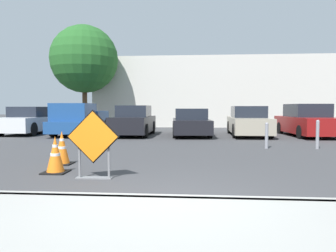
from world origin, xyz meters
TOP-DOWN VIEW (x-y plane):
  - ground_plane at (0.00, 10.00)m, footprint 96.00×96.00m
  - sidewalk_strip at (0.00, -1.56)m, footprint 30.37×3.13m
  - curb_lip at (0.00, 0.00)m, footprint 30.37×0.20m
  - road_closed_sign at (-1.60, 1.64)m, footprint 1.05×0.20m
  - traffic_cone_nearest at (-2.60, 2.15)m, footprint 0.51×0.51m
  - traffic_cone_second at (-2.88, 3.19)m, footprint 0.49×0.49m
  - parked_car_nearest at (-8.38, 12.16)m, footprint 1.88×4.32m
  - pickup_truck at (-5.51, 11.68)m, footprint 2.06×5.07m
  - parked_car_second at (-2.67, 11.60)m, footprint 1.78×4.15m
  - parked_car_third at (0.19, 11.74)m, footprint 2.04×4.44m
  - parked_car_fourth at (3.05, 11.94)m, footprint 1.87×4.53m
  - parked_car_fifth at (5.90, 11.97)m, footprint 2.14×4.74m
  - bollard_nearest at (2.84, 6.79)m, footprint 0.12×0.12m
  - bollard_second at (4.53, 6.79)m, footprint 0.12×0.12m
  - building_facade_backdrop at (2.02, 20.85)m, footprint 17.95×5.00m
  - street_tree_behind_lot at (-6.91, 16.68)m, footprint 4.44×4.44m

SIDE VIEW (x-z plane):
  - ground_plane at x=0.00m, z-range 0.00..0.00m
  - sidewalk_strip at x=0.00m, z-range 0.00..0.14m
  - curb_lip at x=0.00m, z-range 0.00..0.14m
  - traffic_cone_nearest at x=-2.60m, z-range -0.01..0.78m
  - traffic_cone_second at x=-2.88m, z-range -0.01..0.82m
  - bollard_nearest at x=2.84m, z-range 0.03..0.92m
  - bollard_second at x=4.53m, z-range 0.03..1.02m
  - parked_car_third at x=0.19m, z-range -0.04..1.31m
  - parked_car_nearest at x=-8.38m, z-range -0.05..1.40m
  - parked_car_fourth at x=3.05m, z-range -0.05..1.42m
  - parked_car_second at x=-2.67m, z-range -0.06..1.45m
  - parked_car_fifth at x=5.90m, z-range -0.07..1.51m
  - road_closed_sign at x=-1.60m, z-range 0.04..1.40m
  - pickup_truck at x=-5.51m, z-range -0.08..1.52m
  - building_facade_backdrop at x=2.02m, z-range 0.00..5.03m
  - street_tree_behind_lot at x=-6.91m, z-range 1.18..7.99m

